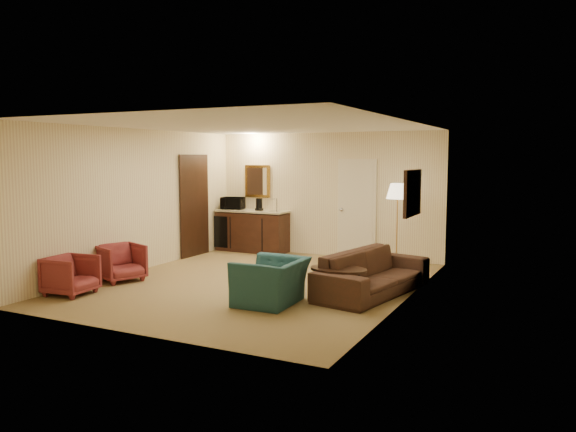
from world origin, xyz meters
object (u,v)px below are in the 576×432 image
(wetbar_cabinet, at_px, (252,231))
(coffee_maker, at_px, (259,204))
(rose_chair_near, at_px, (121,261))
(microwave, at_px, (233,202))
(sofa, at_px, (373,266))
(coffee_table, at_px, (338,284))
(waste_bin, at_px, (277,247))
(teal_armchair, at_px, (271,274))
(floor_lamp, at_px, (397,225))
(rose_chair_far, at_px, (71,273))

(wetbar_cabinet, xyz_separation_m, coffee_maker, (0.19, -0.01, 0.59))
(rose_chair_near, height_order, microwave, microwave)
(sofa, relative_size, coffee_table, 2.64)
(sofa, xyz_separation_m, microwave, (-4.10, 2.57, 0.65))
(waste_bin, distance_m, coffee_maker, 1.01)
(wetbar_cabinet, distance_m, coffee_table, 4.60)
(waste_bin, bearing_deg, microwave, 176.51)
(teal_armchair, relative_size, coffee_maker, 3.72)
(sofa, xyz_separation_m, rose_chair_near, (-4.10, -1.02, -0.09))
(coffee_table, height_order, coffee_maker, coffee_maker)
(floor_lamp, relative_size, microwave, 3.27)
(sofa, relative_size, rose_chair_near, 3.24)
(coffee_maker, bearing_deg, rose_chair_far, -95.85)
(microwave, bearing_deg, sofa, -41.69)
(waste_bin, bearing_deg, floor_lamp, -5.29)
(coffee_table, bearing_deg, coffee_maker, 134.10)
(rose_chair_far, relative_size, coffee_maker, 2.49)
(wetbar_cabinet, distance_m, coffee_maker, 0.62)
(teal_armchair, bearing_deg, microwave, -143.43)
(microwave, relative_size, coffee_maker, 1.84)
(teal_armchair, distance_m, floor_lamp, 3.59)
(rose_chair_far, distance_m, coffee_table, 4.05)
(rose_chair_near, bearing_deg, coffee_table, -62.80)
(waste_bin, bearing_deg, rose_chair_near, -108.11)
(wetbar_cabinet, height_order, rose_chair_near, wetbar_cabinet)
(rose_chair_far, bearing_deg, waste_bin, -19.37)
(wetbar_cabinet, relative_size, sofa, 0.73)
(microwave, bearing_deg, waste_bin, -13.10)
(rose_chair_far, xyz_separation_m, microwave, (0.00, 4.66, 0.75))
(waste_bin, bearing_deg, wetbar_cabinet, 173.85)
(wetbar_cabinet, xyz_separation_m, waste_bin, (0.65, -0.07, -0.31))
(teal_armchair, bearing_deg, rose_chair_near, -95.46)
(coffee_table, bearing_deg, microwave, 139.69)
(sofa, relative_size, waste_bin, 7.32)
(coffee_table, distance_m, floor_lamp, 2.94)
(floor_lamp, bearing_deg, coffee_maker, 174.45)
(wetbar_cabinet, xyz_separation_m, coffee_table, (3.28, -3.21, -0.22))
(coffee_table, distance_m, microwave, 5.03)
(teal_armchair, xyz_separation_m, microwave, (-2.98, 3.78, 0.65))
(rose_chair_near, distance_m, coffee_table, 3.80)
(rose_chair_far, bearing_deg, teal_armchair, -78.93)
(teal_armchair, bearing_deg, waste_bin, -155.42)
(coffee_table, height_order, floor_lamp, floor_lamp)
(rose_chair_near, bearing_deg, rose_chair_far, -158.46)
(sofa, xyz_separation_m, floor_lamp, (-0.25, 2.25, 0.36))
(coffee_table, relative_size, coffee_maker, 3.19)
(teal_armchair, bearing_deg, coffee_table, 123.76)
(teal_armchair, height_order, coffee_maker, coffee_maker)
(coffee_table, height_order, waste_bin, coffee_table)
(rose_chair_near, bearing_deg, microwave, 21.54)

